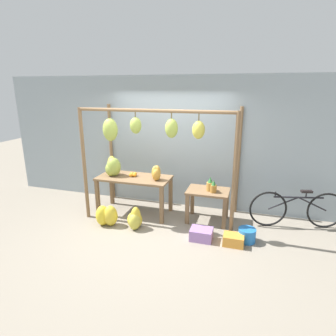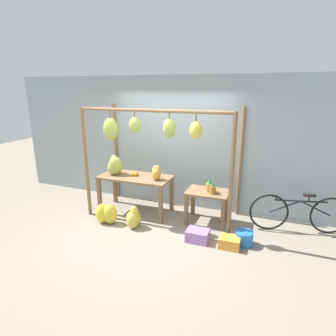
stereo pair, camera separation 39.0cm
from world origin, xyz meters
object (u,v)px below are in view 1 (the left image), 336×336
object	(u,v)px
orange_pile	(133,174)
pineapple_cluster	(211,186)
banana_pile_on_table	(113,167)
banana_pile_ground_left	(107,216)
banana_pile_ground_right	(135,220)
papaya_pile	(156,173)
parked_bicycle	(297,209)
fruit_crate_white	(201,234)
blue_bucket	(247,235)
fruit_crate_purple	(233,240)

from	to	relation	value
orange_pile	pineapple_cluster	size ratio (longest dim) A/B	0.62
banana_pile_on_table	orange_pile	xyz separation A→B (m)	(0.42, 0.06, -0.14)
banana_pile_ground_left	banana_pile_ground_right	distance (m)	0.56
banana_pile_on_table	papaya_pile	distance (m)	0.96
banana_pile_ground_right	parked_bicycle	size ratio (longest dim) A/B	0.25
orange_pile	parked_bicycle	xyz separation A→B (m)	(3.19, 0.26, -0.46)
parked_bicycle	papaya_pile	distance (m)	2.74
fruit_crate_white	blue_bucket	bearing A→B (deg)	12.37
pineapple_cluster	papaya_pile	distance (m)	1.10
fruit_crate_white	fruit_crate_purple	distance (m)	0.55
fruit_crate_white	parked_bicycle	distance (m)	1.91
papaya_pile	fruit_crate_white	bearing A→B (deg)	-31.66
pineapple_cluster	papaya_pile	size ratio (longest dim) A/B	0.93
orange_pile	fruit_crate_white	bearing A→B (deg)	-24.47
banana_pile_on_table	banana_pile_ground_left	world-z (taller)	banana_pile_on_table
banana_pile_ground_left	blue_bucket	bearing A→B (deg)	3.63
fruit_crate_white	pineapple_cluster	bearing A→B (deg)	86.46
fruit_crate_white	blue_bucket	xyz separation A→B (m)	(0.76, 0.17, 0.02)
banana_pile_ground_left	fruit_crate_white	xyz separation A→B (m)	(1.82, -0.00, -0.10)
pineapple_cluster	papaya_pile	xyz separation A→B (m)	(-1.08, -0.07, 0.17)
pineapple_cluster	banana_pile_ground_left	world-z (taller)	pineapple_cluster
orange_pile	pineapple_cluster	xyz separation A→B (m)	(1.61, -0.01, -0.08)
papaya_pile	blue_bucket	bearing A→B (deg)	-14.83
blue_bucket	papaya_pile	distance (m)	2.03
banana_pile_ground_left	fruit_crate_white	bearing A→B (deg)	-0.07
orange_pile	banana_pile_ground_left	distance (m)	0.98
orange_pile	papaya_pile	distance (m)	0.54
banana_pile_on_table	pineapple_cluster	size ratio (longest dim) A/B	1.51
pineapple_cluster	parked_bicycle	world-z (taller)	pineapple_cluster
banana_pile_ground_left	papaya_pile	size ratio (longest dim) A/B	1.65
banana_pile_on_table	banana_pile_ground_left	bearing A→B (deg)	-75.22
orange_pile	blue_bucket	bearing A→B (deg)	-13.27
orange_pile	parked_bicycle	bearing A→B (deg)	4.64
banana_pile_on_table	fruit_crate_white	xyz separation A→B (m)	(2.00, -0.66, -0.87)
fruit_crate_white	fruit_crate_purple	xyz separation A→B (m)	(0.55, -0.01, -0.01)
fruit_crate_purple	fruit_crate_white	bearing A→B (deg)	178.72
papaya_pile	fruit_crate_purple	bearing A→B (deg)	-22.38
orange_pile	papaya_pile	size ratio (longest dim) A/B	0.58
banana_pile_ground_right	banana_pile_on_table	bearing A→B (deg)	140.37
banana_pile_ground_left	blue_bucket	size ratio (longest dim) A/B	1.64
banana_pile_on_table	banana_pile_ground_right	size ratio (longest dim) A/B	0.97
parked_bicycle	papaya_pile	world-z (taller)	papaya_pile
banana_pile_on_table	parked_bicycle	xyz separation A→B (m)	(3.61, 0.32, -0.61)
orange_pile	papaya_pile	world-z (taller)	papaya_pile
parked_bicycle	papaya_pile	bearing A→B (deg)	-172.89
parked_bicycle	papaya_pile	xyz separation A→B (m)	(-2.66, -0.33, 0.56)
banana_pile_on_table	parked_bicycle	bearing A→B (deg)	4.99
banana_pile_on_table	blue_bucket	xyz separation A→B (m)	(2.75, -0.49, -0.85)
banana_pile_ground_right	papaya_pile	size ratio (longest dim) A/B	1.46
orange_pile	pineapple_cluster	bearing A→B (deg)	-0.20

